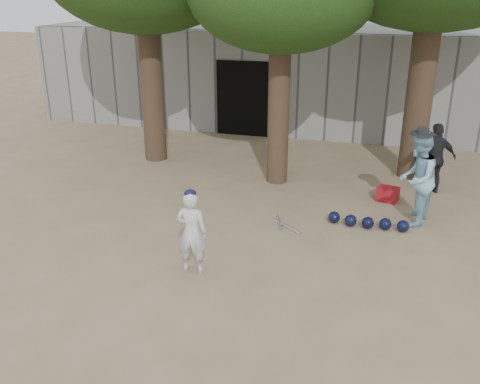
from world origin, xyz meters
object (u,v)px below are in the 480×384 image
(boy_player, at_px, (192,232))
(spectator_blue, at_px, (417,179))
(spectator_dark, at_px, (435,158))
(red_bag, at_px, (388,194))

(boy_player, height_order, spectator_blue, spectator_blue)
(spectator_blue, height_order, spectator_dark, spectator_blue)
(boy_player, height_order, spectator_dark, spectator_dark)
(boy_player, distance_m, red_bag, 4.89)
(spectator_blue, relative_size, spectator_dark, 1.17)
(red_bag, bearing_deg, spectator_blue, -65.18)
(boy_player, xyz_separation_m, spectator_blue, (3.44, 2.83, 0.22))
(spectator_blue, xyz_separation_m, red_bag, (-0.47, 1.02, -0.76))
(spectator_blue, distance_m, spectator_dark, 1.86)
(spectator_dark, xyz_separation_m, red_bag, (-0.92, -0.79, -0.63))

